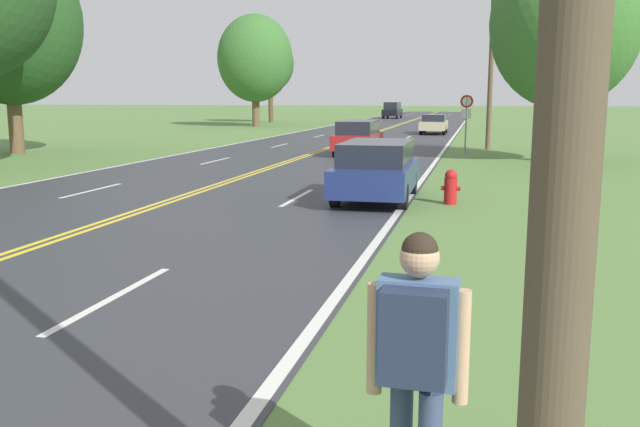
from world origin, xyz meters
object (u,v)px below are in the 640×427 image
at_px(tree_mid_treeline, 566,23).
at_px(tree_right_cluster, 270,64).
at_px(traffic_sign, 466,109).
at_px(car_champagne_sedan_mid_near, 434,124).
at_px(car_black_van_mid_far, 392,110).
at_px(hitchhiker_person, 416,350).
at_px(tree_left_verge, 255,59).
at_px(car_dark_blue_hatchback_nearest, 377,169).
at_px(tree_far_back, 8,22).
at_px(fire_hydrant, 451,187).
at_px(car_red_suv_approaching, 358,136).

relative_size(tree_mid_treeline, tree_right_cluster, 1.02).
distance_m(traffic_sign, tree_mid_treeline, 5.96).
xyz_separation_m(tree_right_cluster, car_champagne_sedan_mid_near, (17.64, -18.13, -5.08)).
distance_m(tree_mid_treeline, car_black_van_mid_far, 55.58).
bearing_deg(hitchhiker_person, car_champagne_sedan_mid_near, 5.98).
height_order(tree_left_verge, car_dark_blue_hatchback_nearest, tree_left_verge).
bearing_deg(traffic_sign, tree_far_back, -166.70).
height_order(hitchhiker_person, fire_hydrant, hitchhiker_person).
relative_size(car_dark_blue_hatchback_nearest, car_red_suv_approaching, 0.95).
xyz_separation_m(hitchhiker_person, fire_hydrant, (-0.35, 12.67, -0.67)).
bearing_deg(traffic_sign, car_black_van_mid_far, 101.05).
xyz_separation_m(fire_hydrant, car_red_suv_approaching, (-4.70, 13.51, 0.39)).
height_order(hitchhiker_person, tree_right_cluster, tree_right_cluster).
xyz_separation_m(fire_hydrant, tree_mid_treeline, (3.67, 11.99, 4.94)).
distance_m(tree_left_verge, tree_right_cluster, 9.48).
relative_size(fire_hydrant, traffic_sign, 0.32).
relative_size(hitchhiker_person, car_black_van_mid_far, 0.39).
xyz_separation_m(tree_far_back, car_red_suv_approaching, (15.30, 3.00, -5.03)).
relative_size(fire_hydrant, car_champagne_sedan_mid_near, 0.18).
distance_m(fire_hydrant, car_red_suv_approaching, 14.30).
bearing_deg(car_black_van_mid_far, car_red_suv_approaching, -172.07).
distance_m(car_red_suv_approaching, car_champagne_sedan_mid_near, 18.35).
distance_m(fire_hydrant, car_black_van_mid_far, 66.45).
bearing_deg(car_champagne_sedan_mid_near, tree_far_back, -39.60).
bearing_deg(hitchhiker_person, tree_left_verge, 21.86).
distance_m(fire_hydrant, car_dark_blue_hatchback_nearest, 1.89).
distance_m(tree_right_cluster, car_red_suv_approaching, 39.84).
bearing_deg(tree_right_cluster, hitchhiker_person, -71.79).
distance_m(fire_hydrant, tree_left_verge, 44.93).
height_order(tree_right_cluster, tree_far_back, tree_far_back).
bearing_deg(fire_hydrant, tree_far_back, 152.27).
height_order(tree_far_back, car_red_suv_approaching, tree_far_back).
relative_size(hitchhiker_person, tree_right_cluster, 0.21).
bearing_deg(tree_mid_treeline, fire_hydrant, -107.02).
xyz_separation_m(tree_left_verge, car_red_suv_approaching, (13.96, -27.01, -5.01)).
bearing_deg(hitchhiker_person, car_red_suv_approaching, 13.11).
height_order(fire_hydrant, tree_far_back, tree_far_back).
distance_m(hitchhiker_person, fire_hydrant, 12.69).
distance_m(tree_right_cluster, car_black_van_mid_far, 19.52).
relative_size(fire_hydrant, tree_left_verge, 0.09).
relative_size(traffic_sign, car_red_suv_approaching, 0.60).
relative_size(tree_mid_treeline, tree_far_back, 0.91).
relative_size(traffic_sign, tree_right_cluster, 0.31).
bearing_deg(car_black_van_mid_far, tree_mid_treeline, -163.58).
bearing_deg(tree_left_verge, car_champagne_sedan_mid_near, -28.66).
bearing_deg(traffic_sign, car_red_suv_approaching, -159.70).
height_order(tree_right_cluster, car_red_suv_approaching, tree_right_cluster).
relative_size(car_dark_blue_hatchback_nearest, car_champagne_sedan_mid_near, 0.90).
bearing_deg(car_black_van_mid_far, tree_right_cluster, 149.16).
bearing_deg(car_red_suv_approaching, tree_left_verge, -153.57).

